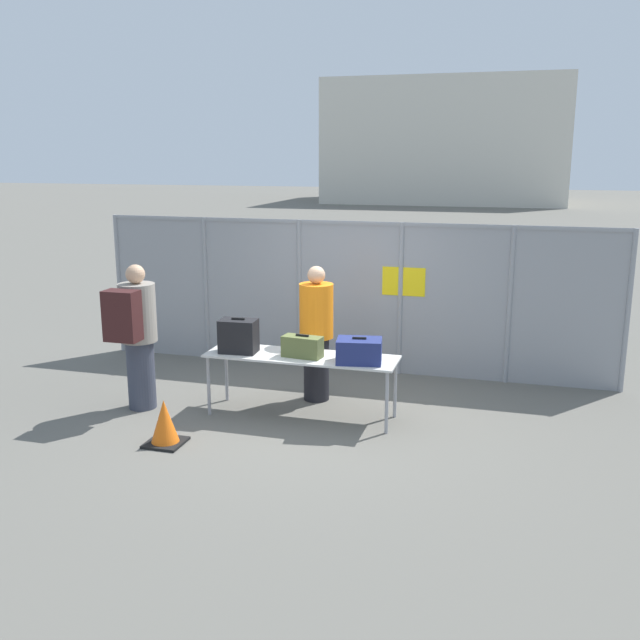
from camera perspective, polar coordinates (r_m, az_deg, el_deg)
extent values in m
plane|color=#605E56|center=(8.66, -0.84, -7.59)|extent=(120.00, 120.00, 0.00)
cylinder|color=gray|center=(11.62, -15.75, 2.79)|extent=(0.07, 0.07, 2.15)
cylinder|color=gray|center=(10.92, -9.09, 2.48)|extent=(0.07, 0.07, 2.15)
cylinder|color=gray|center=(10.38, -1.65, 2.10)|extent=(0.07, 0.07, 2.15)
cylinder|color=gray|center=(10.04, 6.44, 1.64)|extent=(0.07, 0.07, 2.15)
cylinder|color=gray|center=(9.91, 14.91, 1.13)|extent=(0.07, 0.07, 2.15)
cylinder|color=gray|center=(10.01, 23.41, 0.59)|extent=(0.07, 0.07, 2.15)
cube|color=gray|center=(10.19, 2.33, 1.88)|extent=(7.41, 0.01, 2.15)
cube|color=gray|center=(10.04, 2.38, 7.75)|extent=(7.41, 0.04, 0.04)
cube|color=yellow|center=(9.98, 6.71, 3.07)|extent=(0.60, 0.01, 0.40)
cube|color=silver|center=(8.40, -1.51, -2.93)|extent=(2.28, 0.65, 0.02)
cylinder|color=#99999E|center=(8.65, -8.90, -5.22)|extent=(0.04, 0.04, 0.73)
cylinder|color=#99999E|center=(8.02, 5.36, -6.60)|extent=(0.04, 0.04, 0.73)
cylinder|color=#99999E|center=(9.11, -7.49, -4.22)|extent=(0.04, 0.04, 0.73)
cylinder|color=#99999E|center=(8.52, 6.03, -5.42)|extent=(0.04, 0.04, 0.73)
cube|color=black|center=(8.53, -6.54, -1.28)|extent=(0.45, 0.31, 0.40)
cube|color=black|center=(8.48, -6.57, 0.10)|extent=(0.16, 0.03, 0.02)
cube|color=#566033|center=(8.30, -1.42, -2.15)|extent=(0.49, 0.26, 0.25)
cube|color=black|center=(8.26, -1.43, -1.24)|extent=(0.16, 0.04, 0.02)
cube|color=navy|center=(8.09, 3.15, -2.48)|extent=(0.56, 0.43, 0.27)
cube|color=black|center=(8.05, 3.17, -1.46)|extent=(0.16, 0.05, 0.02)
cylinder|color=#383D4C|center=(9.04, -14.11, -4.25)|extent=(0.34, 0.34, 0.85)
cylinder|color=gray|center=(8.84, -14.39, 0.58)|extent=(0.44, 0.44, 0.71)
sphere|color=tan|center=(8.76, -14.56, 3.57)|extent=(0.23, 0.23, 0.23)
cube|color=#381919|center=(8.55, -15.55, 0.33)|extent=(0.40, 0.24, 0.59)
cylinder|color=black|center=(9.06, -0.29, -3.89)|extent=(0.32, 0.32, 0.82)
cylinder|color=orange|center=(8.87, -0.30, 0.74)|extent=(0.43, 0.43, 0.68)
sphere|color=tan|center=(8.79, -0.30, 3.62)|extent=(0.22, 0.22, 0.22)
cube|color=#4C6B47|center=(12.11, 11.93, 0.22)|extent=(3.19, 1.33, 0.48)
sphere|color=black|center=(11.48, 8.86, -0.86)|extent=(0.64, 0.64, 0.64)
sphere|color=black|center=(12.89, 9.69, 0.65)|extent=(0.64, 0.64, 0.64)
cylinder|color=#59595B|center=(12.48, 2.00, -0.03)|extent=(1.12, 0.06, 0.06)
cube|color=beige|center=(49.31, 10.30, 13.80)|extent=(14.94, 10.54, 7.67)
cube|color=black|center=(8.00, -12.25, -9.56)|extent=(0.40, 0.40, 0.03)
cone|color=orange|center=(7.92, -12.33, -7.99)|extent=(0.32, 0.32, 0.50)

